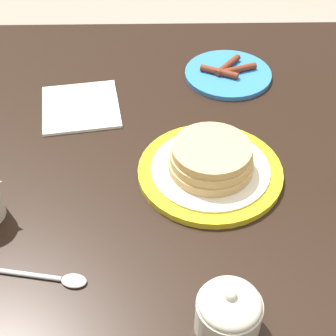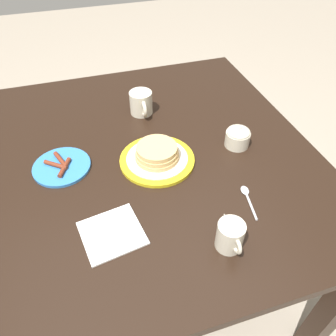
% 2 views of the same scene
% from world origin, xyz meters
% --- Properties ---
extents(dining_table, '(1.19, 1.08, 0.74)m').
position_xyz_m(dining_table, '(0.00, 0.00, 0.63)').
color(dining_table, black).
rests_on(dining_table, ground_plane).
extents(pancake_plate, '(0.25, 0.25, 0.06)m').
position_xyz_m(pancake_plate, '(0.05, 0.00, 0.76)').
color(pancake_plate, gold).
rests_on(pancake_plate, dining_table).
extents(side_plate_bacon, '(0.18, 0.18, 0.02)m').
position_xyz_m(side_plate_bacon, '(-0.01, -0.30, 0.75)').
color(side_plate_bacon, '#337AC6').
rests_on(side_plate_bacon, dining_table).
extents(sugar_bowl, '(0.08, 0.08, 0.08)m').
position_xyz_m(sugar_bowl, '(0.05, 0.29, 0.78)').
color(sugar_bowl, beige).
rests_on(sugar_bowl, dining_table).
extents(napkin, '(0.17, 0.18, 0.01)m').
position_xyz_m(napkin, '(0.29, -0.19, 0.74)').
color(napkin, white).
rests_on(napkin, dining_table).
extents(spoon, '(0.13, 0.04, 0.01)m').
position_xyz_m(spoon, '(0.28, 0.21, 0.74)').
color(spoon, silver).
rests_on(spoon, dining_table).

